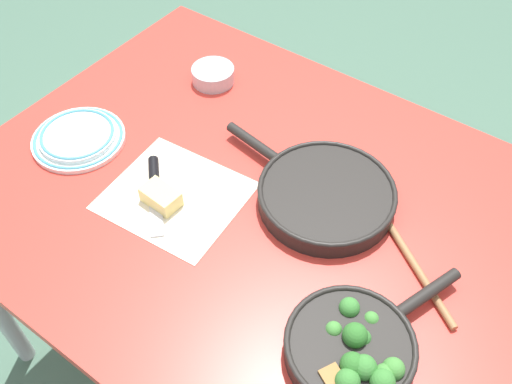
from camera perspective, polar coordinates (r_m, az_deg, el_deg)
The scene contains 10 objects.
ground_plane at distance 1.92m, azimuth 0.00°, elevation -15.66°, with size 14.00×14.00×0.00m, color #476B56.
dining_table_red at distance 1.33m, azimuth 0.00°, elevation -2.72°, with size 1.31×1.00×0.77m.
skillet_broccoli at distance 1.05m, azimuth 9.74°, elevation -15.19°, with size 0.24×0.38×0.07m.
skillet_eggs at distance 1.25m, azimuth 6.95°, elevation -0.25°, with size 0.46×0.30×0.05m.
wooden_spoon at distance 1.23m, azimuth 13.78°, elevation -4.17°, with size 0.32×0.23×0.02m.
parchment_sheet at distance 1.28m, azimuth -8.08°, elevation -0.37°, with size 0.31×0.28×0.00m.
grater_knife at distance 1.30m, azimuth -10.11°, elevation 0.75°, with size 0.17×0.18×0.02m.
cheese_block at distance 1.26m, azimuth -9.49°, elevation -0.51°, with size 0.09×0.06×0.04m.
dinner_plate_stack at distance 1.45m, azimuth -17.36°, elevation 5.26°, with size 0.22×0.22×0.03m.
prep_bowl_steel at distance 1.56m, azimuth -4.31°, elevation 11.60°, with size 0.11×0.11×0.04m.
Camera 1 is at (0.48, -0.66, 1.74)m, focal length 40.00 mm.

